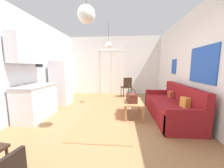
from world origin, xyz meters
name	(u,v)px	position (x,y,z in m)	size (l,w,h in m)	color
ground_plane	(105,124)	(0.00, 0.00, -0.05)	(4.98, 7.30, 0.10)	#996D44
wall_back	(114,66)	(-0.01, 3.40, 1.39)	(4.58, 0.13, 2.80)	white
wall_right	(207,64)	(2.24, 0.00, 1.40)	(0.12, 6.90, 2.80)	white
wall_left	(14,65)	(-2.24, 0.00, 1.40)	(0.12, 6.90, 2.80)	silver
area_rug	(108,110)	(-0.02, 0.84, 0.01)	(1.25, 3.52, 0.01)	#B26B42
couch	(172,107)	(1.74, 0.44, 0.28)	(0.85, 2.08, 0.87)	maroon
coffee_table	(133,103)	(0.72, 0.47, 0.36)	(0.50, 0.90, 0.42)	#B27F4C
bamboo_vase	(129,95)	(0.61, 0.57, 0.55)	(0.11, 0.11, 0.48)	#47704C
handbag	(132,98)	(0.66, 0.31, 0.54)	(0.28, 0.36, 0.35)	#512319
refrigerator	(61,83)	(-1.78, 1.40, 0.78)	(0.61, 0.59, 1.56)	white
kitchen_counter	(34,88)	(-1.88, 0.12, 0.82)	(0.61, 1.08, 2.13)	silver
accent_chair	(127,86)	(0.61, 2.66, 0.50)	(0.53, 0.52, 0.88)	black
pendant_lamp_near	(86,14)	(-0.21, -0.71, 2.23)	(0.30, 0.30, 0.72)	black
pendant_lamp_far	(108,45)	(-0.05, 1.30, 2.06)	(0.20, 0.20, 0.85)	black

